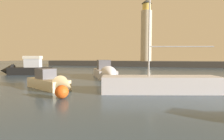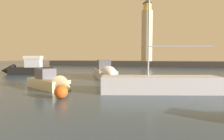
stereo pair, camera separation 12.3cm
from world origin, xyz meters
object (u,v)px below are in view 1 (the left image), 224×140
motorboat_0 (53,83)px  motorboat_2 (24,69)px  lighthouse (146,32)px  motorboat_4 (106,73)px  sailboat_moored (160,84)px  mooring_buoy (62,92)px

motorboat_0 → motorboat_2: motorboat_2 is taller
lighthouse → motorboat_4: lighthouse is taller
motorboat_2 → sailboat_moored: size_ratio=0.58×
lighthouse → motorboat_4: size_ratio=2.14×
motorboat_2 → motorboat_4: motorboat_2 is taller
motorboat_2 → sailboat_moored: 22.21m
lighthouse → motorboat_4: (-2.30, -30.49, -9.14)m
sailboat_moored → motorboat_0: bearing=-172.4°
motorboat_0 → motorboat_2: (-11.82, 9.78, 0.34)m
lighthouse → motorboat_2: bearing=-118.2°
motorboat_0 → mooring_buoy: bearing=-46.8°
sailboat_moored → lighthouse: bearing=96.8°
motorboat_0 → lighthouse: bearing=84.1°
motorboat_2 → lighthouse: bearing=61.8°
mooring_buoy → motorboat_0: bearing=133.2°
lighthouse → motorboat_2: 34.81m
motorboat_0 → sailboat_moored: sailboat_moored is taller
sailboat_moored → mooring_buoy: bearing=-147.9°
motorboat_0 → motorboat_2: size_ratio=0.74×
lighthouse → mooring_buoy: bearing=-92.1°
motorboat_0 → sailboat_moored: 8.73m
motorboat_2 → motorboat_4: size_ratio=0.97×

